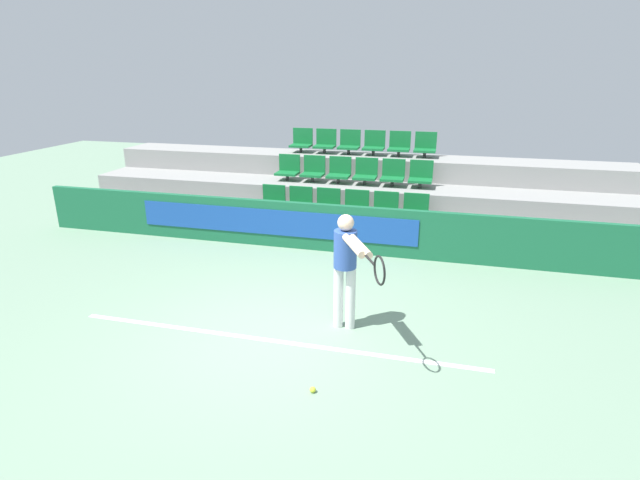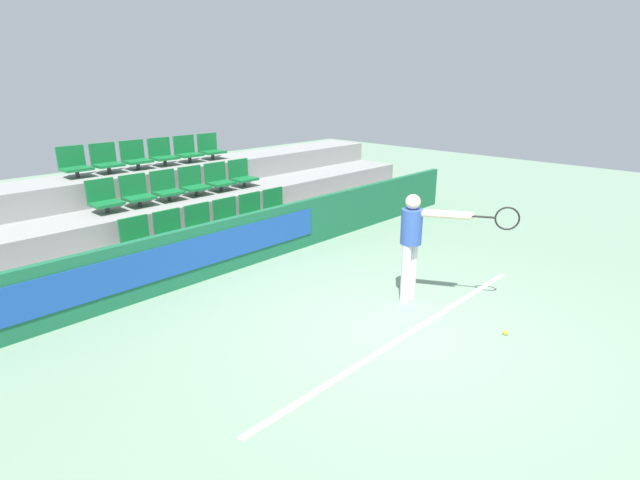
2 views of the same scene
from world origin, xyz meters
TOP-DOWN VIEW (x-y plane):
  - ground_plane at (0.00, 0.00)m, footprint 30.00×30.00m
  - court_baseline at (0.00, -0.13)m, footprint 5.48×0.08m
  - barrier_wall at (-0.04, 3.30)m, footprint 12.37×0.14m
  - bleacher_tier_front at (0.00, 3.93)m, footprint 11.97×1.09m
  - bleacher_tier_middle at (0.00, 5.02)m, footprint 11.97×1.09m
  - bleacher_tier_back at (0.00, 6.10)m, footprint 11.97×1.09m
  - stadium_chair_0 at (-1.47, 4.06)m, footprint 0.49×0.41m
  - stadium_chair_1 at (-0.88, 4.06)m, footprint 0.49×0.41m
  - stadium_chair_2 at (-0.29, 4.06)m, footprint 0.49×0.41m
  - stadium_chair_3 at (0.29, 4.06)m, footprint 0.49×0.41m
  - stadium_chair_4 at (0.88, 4.06)m, footprint 0.49×0.41m
  - stadium_chair_5 at (1.47, 4.06)m, footprint 0.49×0.41m
  - stadium_chair_6 at (-1.47, 5.15)m, footprint 0.49×0.41m
  - stadium_chair_7 at (-0.88, 5.15)m, footprint 0.49×0.41m
  - stadium_chair_8 at (-0.29, 5.15)m, footprint 0.49×0.41m
  - stadium_chair_9 at (0.29, 5.15)m, footprint 0.49×0.41m
  - stadium_chair_10 at (0.88, 5.15)m, footprint 0.49×0.41m
  - stadium_chair_11 at (1.47, 5.15)m, footprint 0.49×0.41m
  - stadium_chair_12 at (-1.47, 6.23)m, footprint 0.49×0.41m
  - stadium_chair_13 at (-0.88, 6.23)m, footprint 0.49×0.41m
  - stadium_chair_14 at (-0.29, 6.23)m, footprint 0.49×0.41m
  - stadium_chair_15 at (0.29, 6.23)m, footprint 0.49×0.41m
  - stadium_chair_16 at (0.88, 6.23)m, footprint 0.49×0.41m
  - stadium_chair_17 at (1.47, 6.23)m, footprint 0.49×0.41m
  - tennis_player at (0.86, 0.39)m, footprint 0.83×1.40m
  - tennis_ball at (0.79, -1.04)m, footprint 0.07×0.07m

SIDE VIEW (x-z plane):
  - ground_plane at x=0.00m, z-range 0.00..0.00m
  - court_baseline at x=0.00m, z-range 0.00..0.01m
  - tennis_ball at x=0.79m, z-range 0.00..0.07m
  - bleacher_tier_front at x=0.00m, z-range 0.00..0.46m
  - barrier_wall at x=-0.04m, z-range 0.00..0.92m
  - bleacher_tier_middle at x=0.00m, z-range 0.00..0.92m
  - bleacher_tier_back at x=0.00m, z-range 0.00..1.38m
  - stadium_chair_0 at x=-1.47m, z-range 0.42..0.98m
  - stadium_chair_1 at x=-0.88m, z-range 0.42..0.98m
  - stadium_chair_2 at x=-0.29m, z-range 0.42..0.98m
  - stadium_chair_3 at x=0.29m, z-range 0.42..0.98m
  - stadium_chair_4 at x=0.88m, z-range 0.42..0.98m
  - stadium_chair_5 at x=1.47m, z-range 0.42..0.98m
  - tennis_player at x=0.86m, z-range 0.19..1.77m
  - stadium_chair_6 at x=-1.47m, z-range 0.89..1.44m
  - stadium_chair_7 at x=-0.88m, z-range 0.89..1.44m
  - stadium_chair_8 at x=-0.29m, z-range 0.89..1.44m
  - stadium_chair_9 at x=0.29m, z-range 0.89..1.44m
  - stadium_chair_10 at x=0.88m, z-range 0.89..1.44m
  - stadium_chair_11 at x=1.47m, z-range 0.89..1.44m
  - stadium_chair_12 at x=-1.47m, z-range 1.35..1.91m
  - stadium_chair_13 at x=-0.88m, z-range 1.35..1.91m
  - stadium_chair_14 at x=-0.29m, z-range 1.35..1.91m
  - stadium_chair_15 at x=0.29m, z-range 1.35..1.91m
  - stadium_chair_16 at x=0.88m, z-range 1.35..1.91m
  - stadium_chair_17 at x=1.47m, z-range 1.35..1.91m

